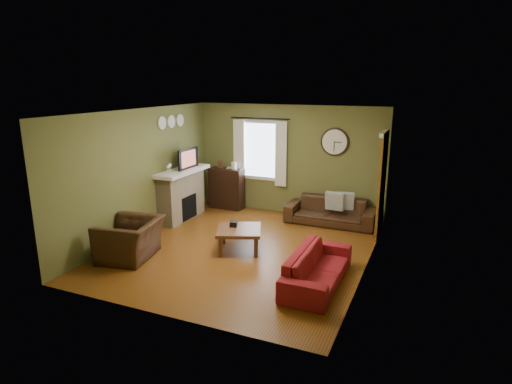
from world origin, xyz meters
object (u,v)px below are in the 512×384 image
at_px(sofa_brown, 331,211).
at_px(sofa_red, 317,267).
at_px(armchair, 130,239).
at_px(bookshelf, 227,188).
at_px(coffee_table, 239,239).

bearing_deg(sofa_brown, sofa_red, -80.29).
bearing_deg(sofa_red, armchair, 95.71).
height_order(bookshelf, sofa_red, bookshelf).
height_order(bookshelf, sofa_brown, bookshelf).
relative_size(bookshelf, armchair, 0.94).
height_order(sofa_brown, sofa_red, sofa_brown).
height_order(armchair, coffee_table, armchair).
bearing_deg(coffee_table, bookshelf, 121.71).
bearing_deg(armchair, sofa_red, 84.43).
relative_size(bookshelf, sofa_brown, 0.51).
xyz_separation_m(sofa_brown, sofa_red, (0.51, -2.98, -0.02)).
xyz_separation_m(bookshelf, sofa_brown, (2.71, -0.19, -0.22)).
relative_size(bookshelf, coffee_table, 1.26).
xyz_separation_m(armchair, coffee_table, (1.65, 1.10, -0.14)).
distance_m(sofa_brown, armchair, 4.39).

